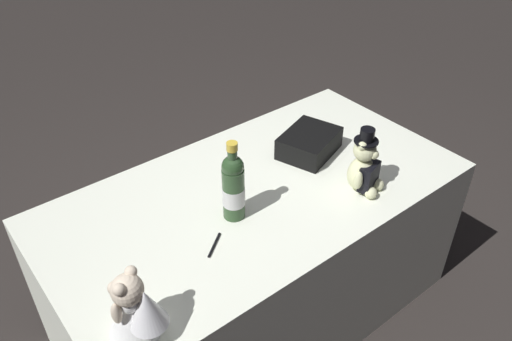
{
  "coord_description": "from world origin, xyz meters",
  "views": [
    {
      "loc": [
        -1.01,
        -1.27,
        2.02
      ],
      "look_at": [
        0.0,
        0.0,
        0.83
      ],
      "focal_mm": 35.87,
      "sensor_mm": 36.0,
      "label": 1
    }
  ],
  "objects_px": {
    "signing_pen": "(215,244)",
    "teddy_bear_bride": "(135,309)",
    "champagne_bottle": "(233,186)",
    "gift_case_black": "(309,143)",
    "teddy_bear_groom": "(365,168)"
  },
  "relations": [
    {
      "from": "teddy_bear_groom",
      "to": "gift_case_black",
      "type": "height_order",
      "value": "teddy_bear_groom"
    },
    {
      "from": "teddy_bear_groom",
      "to": "teddy_bear_bride",
      "type": "xyz_separation_m",
      "value": [
        -1.03,
        -0.06,
        0.0
      ]
    },
    {
      "from": "teddy_bear_groom",
      "to": "teddy_bear_bride",
      "type": "distance_m",
      "value": 1.03
    },
    {
      "from": "signing_pen",
      "to": "gift_case_black",
      "type": "distance_m",
      "value": 0.7
    },
    {
      "from": "signing_pen",
      "to": "gift_case_black",
      "type": "height_order",
      "value": "gift_case_black"
    },
    {
      "from": "teddy_bear_bride",
      "to": "teddy_bear_groom",
      "type": "bearing_deg",
      "value": 3.22
    },
    {
      "from": "teddy_bear_groom",
      "to": "champagne_bottle",
      "type": "distance_m",
      "value": 0.54
    },
    {
      "from": "teddy_bear_bride",
      "to": "champagne_bottle",
      "type": "xyz_separation_m",
      "value": [
        0.53,
        0.25,
        0.03
      ]
    },
    {
      "from": "champagne_bottle",
      "to": "signing_pen",
      "type": "xyz_separation_m",
      "value": [
        -0.15,
        -0.09,
        -0.13
      ]
    },
    {
      "from": "teddy_bear_bride",
      "to": "gift_case_black",
      "type": "xyz_separation_m",
      "value": [
        1.05,
        0.39,
        -0.06
      ]
    },
    {
      "from": "signing_pen",
      "to": "gift_case_black",
      "type": "bearing_deg",
      "value": 18.42
    },
    {
      "from": "teddy_bear_groom",
      "to": "signing_pen",
      "type": "bearing_deg",
      "value": 170.74
    },
    {
      "from": "signing_pen",
      "to": "teddy_bear_bride",
      "type": "bearing_deg",
      "value": -156.82
    },
    {
      "from": "teddy_bear_bride",
      "to": "signing_pen",
      "type": "bearing_deg",
      "value": 23.18
    },
    {
      "from": "champagne_bottle",
      "to": "gift_case_black",
      "type": "distance_m",
      "value": 0.54
    }
  ]
}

